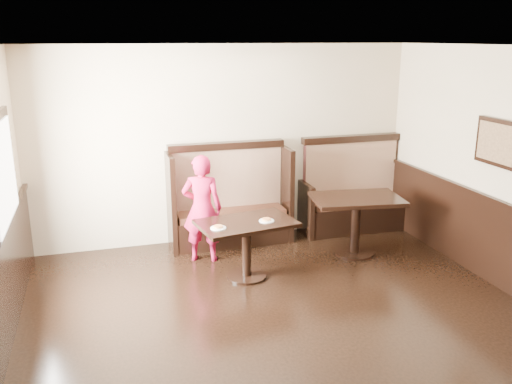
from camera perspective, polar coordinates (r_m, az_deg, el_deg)
name	(u,v)px	position (r m, az deg, el deg)	size (l,w,h in m)	color
ground	(318,367)	(5.19, 6.50, -17.85)	(7.00, 7.00, 0.00)	black
room_shell	(277,291)	(4.99, 2.25, -10.35)	(7.00, 7.00, 7.00)	#C7AF90
booth_main	(229,207)	(7.81, -2.81, -1.58)	(1.75, 0.72, 1.45)	black
booth_neighbor	(352,199)	(8.48, 10.10, -0.72)	(1.65, 0.72, 1.45)	black
table_main	(246,235)	(6.62, -1.02, -4.52)	(1.25, 0.89, 0.73)	black
table_neighbor	(356,212)	(7.45, 10.50, -2.04)	(1.27, 0.93, 0.82)	black
child	(202,208)	(7.13, -5.69, -1.74)	(0.53, 0.34, 1.44)	#AD123B
pizza_plate_left	(218,227)	(6.34, -3.99, -3.73)	(0.19, 0.19, 0.03)	white
pizza_plate_right	(267,220)	(6.58, 1.12, -2.97)	(0.18, 0.18, 0.03)	white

